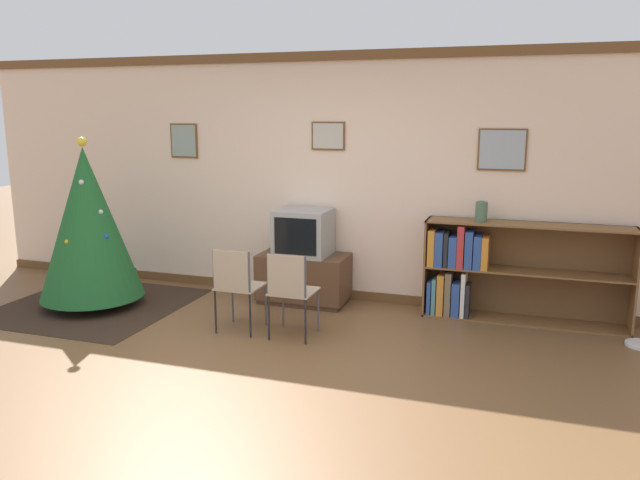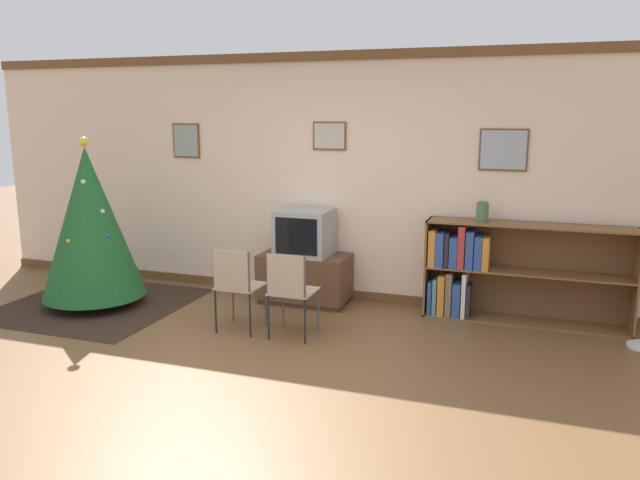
% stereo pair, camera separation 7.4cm
% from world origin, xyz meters
% --- Properties ---
extents(ground_plane, '(24.00, 24.00, 0.00)m').
position_xyz_m(ground_plane, '(0.00, 0.00, 0.00)').
color(ground_plane, brown).
extents(wall_back, '(8.91, 0.11, 2.70)m').
position_xyz_m(wall_back, '(0.00, 2.48, 1.35)').
color(wall_back, beige).
rests_on(wall_back, ground_plane).
extents(area_rug, '(1.89, 1.88, 0.01)m').
position_xyz_m(area_rug, '(-2.33, 1.30, 0.00)').
color(area_rug, '#332319').
rests_on(area_rug, ground_plane).
extents(christmas_tree, '(1.08, 1.08, 1.81)m').
position_xyz_m(christmas_tree, '(-2.33, 1.30, 0.91)').
color(christmas_tree, maroon).
rests_on(christmas_tree, area_rug).
extents(tv_console, '(0.97, 0.52, 0.54)m').
position_xyz_m(tv_console, '(-0.20, 2.15, 0.27)').
color(tv_console, '#412A1A').
rests_on(tv_console, ground_plane).
extents(television, '(0.57, 0.51, 0.50)m').
position_xyz_m(television, '(-0.20, 2.14, 0.79)').
color(television, '#9E9E99').
rests_on(television, tv_console).
extents(folding_chair_left, '(0.40, 0.40, 0.82)m').
position_xyz_m(folding_chair_left, '(-0.48, 1.04, 0.47)').
color(folding_chair_left, tan).
rests_on(folding_chair_left, ground_plane).
extents(folding_chair_right, '(0.40, 0.40, 0.82)m').
position_xyz_m(folding_chair_right, '(0.07, 1.04, 0.47)').
color(folding_chair_right, tan).
rests_on(folding_chair_right, ground_plane).
extents(bookshelf, '(1.98, 0.36, 1.00)m').
position_xyz_m(bookshelf, '(1.74, 2.24, 0.51)').
color(bookshelf, brown).
rests_on(bookshelf, ground_plane).
extents(vase, '(0.12, 0.12, 0.20)m').
position_xyz_m(vase, '(1.65, 2.22, 1.10)').
color(vase, '#47664C').
rests_on(vase, bookshelf).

